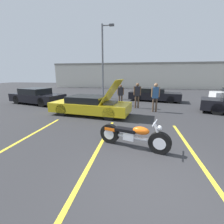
# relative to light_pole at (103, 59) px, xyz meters

# --- Properties ---
(ground_plane) EXTENTS (80.00, 80.00, 0.00)m
(ground_plane) POSITION_rel_light_pole_xyz_m (3.84, -12.03, -3.84)
(ground_plane) COLOR #2D2D30
(parking_stripe_foreground) EXTENTS (0.12, 5.51, 0.01)m
(parking_stripe_foreground) POSITION_rel_light_pole_xyz_m (-0.80, -10.49, -3.84)
(parking_stripe_foreground) COLOR yellow
(parking_stripe_foreground) RESTS_ON ground
(parking_stripe_middle) EXTENTS (0.12, 5.51, 0.01)m
(parking_stripe_middle) POSITION_rel_light_pole_xyz_m (2.19, -10.49, -3.84)
(parking_stripe_middle) COLOR yellow
(parking_stripe_middle) RESTS_ON ground
(parking_stripe_back) EXTENTS (0.12, 5.51, 0.01)m
(parking_stripe_back) POSITION_rel_light_pole_xyz_m (5.18, -10.49, -3.84)
(parking_stripe_back) COLOR yellow
(parking_stripe_back) RESTS_ON ground
(far_building) EXTENTS (32.00, 4.20, 4.40)m
(far_building) POSITION_rel_light_pole_xyz_m (3.84, 14.15, -1.50)
(far_building) COLOR beige
(far_building) RESTS_ON ground
(light_pole) EXTENTS (1.21, 0.28, 6.93)m
(light_pole) POSITION_rel_light_pole_xyz_m (0.00, 0.00, 0.00)
(light_pole) COLOR slate
(light_pole) RESTS_ON ground
(motorcycle) EXTENTS (2.36, 0.95, 0.98)m
(motorcycle) POSITION_rel_light_pole_xyz_m (3.30, -10.29, -3.43)
(motorcycle) COLOR black
(motorcycle) RESTS_ON ground
(show_car_hood_open) EXTENTS (4.95, 2.48, 2.13)m
(show_car_hood_open) POSITION_rel_light_pole_xyz_m (0.63, -6.40, -3.26)
(show_car_hood_open) COLOR yellow
(show_car_hood_open) RESTS_ON ground
(parked_car_mid_left_row) EXTENTS (4.80, 2.60, 1.18)m
(parked_car_mid_left_row) POSITION_rel_light_pole_xyz_m (4.92, -0.65, -3.27)
(parked_car_mid_left_row) COLOR black
(parked_car_mid_left_row) RESTS_ON ground
(parked_car_left_row) EXTENTS (4.95, 2.99, 1.28)m
(parked_car_left_row) POSITION_rel_light_pole_xyz_m (-4.92, -3.69, -3.22)
(parked_car_left_row) COLOR black
(parked_car_left_row) RESTS_ON ground
(spectator_near_motorcycle) EXTENTS (0.52, 0.24, 1.81)m
(spectator_near_motorcycle) POSITION_rel_light_pole_xyz_m (3.38, -4.05, -2.76)
(spectator_near_motorcycle) COLOR brown
(spectator_near_motorcycle) RESTS_ON ground
(spectator_by_show_car) EXTENTS (0.52, 0.21, 1.63)m
(spectator_by_show_car) POSITION_rel_light_pole_xyz_m (2.08, -3.27, -2.88)
(spectator_by_show_car) COLOR brown
(spectator_by_show_car) RESTS_ON ground
(spectator_midground) EXTENTS (0.52, 0.24, 1.86)m
(spectator_midground) POSITION_rel_light_pole_xyz_m (4.53, -5.02, -2.72)
(spectator_midground) COLOR brown
(spectator_midground) RESTS_ON ground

